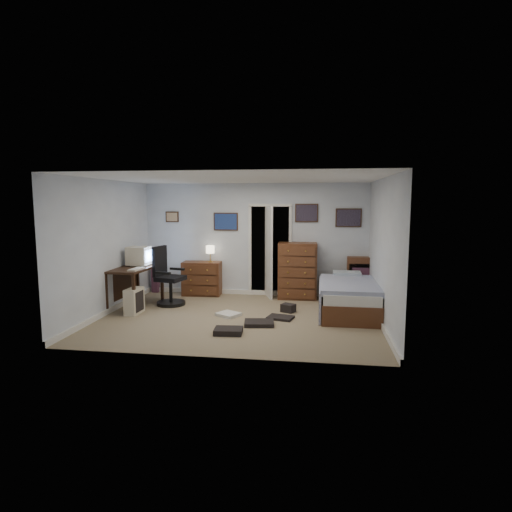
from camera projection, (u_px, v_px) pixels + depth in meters
The scene contains 15 objects.
floor at pixel (239, 318), 7.76m from camera, with size 5.00×4.00×0.02m, color #85745C.
computer_desk at pixel (131, 276), 8.56m from camera, with size 0.70×1.42×0.81m.
crt_monitor at pixel (139, 256), 8.64m from camera, with size 0.43×0.40×0.39m.
keyboard at pixel (136, 269), 8.15m from camera, with size 0.16×0.43×0.03m, color beige.
pc_tower at pixel (134, 301), 8.02m from camera, with size 0.24×0.46×0.48m.
office_chair at pixel (168, 282), 8.71m from camera, with size 0.69×0.69×1.20m.
media_stack at pixel (155, 276), 9.93m from camera, with size 0.15×0.15×0.75m, color maroon.
low_dresser at pixel (202, 278), 9.62m from camera, with size 0.85×0.43×0.76m, color brown.
table_lamp at pixel (210, 250), 9.51m from camera, with size 0.20×0.20×0.37m.
doorway at pixel (271, 249), 9.82m from camera, with size 0.96×1.12×2.05m.
tall_dresser at pixel (297, 271), 9.27m from camera, with size 0.83×0.49×1.22m, color brown.
headboard_bookcase at pixel (371, 277), 9.17m from camera, with size 1.02×0.28×0.92m.
bed at pixel (348, 296), 8.09m from camera, with size 1.11×2.04×0.66m.
wall_posters at pixel (280, 218), 9.40m from camera, with size 4.38×0.04×0.60m.
floor_clutter at pixel (255, 320), 7.45m from camera, with size 1.48×1.81×0.16m.
Camera 1 is at (1.37, -7.44, 2.10)m, focal length 30.00 mm.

